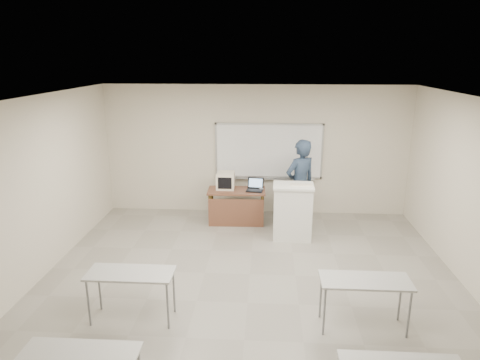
# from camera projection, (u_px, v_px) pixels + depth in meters

# --- Properties ---
(floor) EXTENTS (7.00, 8.00, 0.01)m
(floor) POSITION_uv_depth(u_px,v_px,m) (247.00, 303.00, 6.48)
(floor) COLOR gray
(floor) RESTS_ON ground
(whiteboard) EXTENTS (2.48, 0.10, 1.31)m
(whiteboard) POSITION_uv_depth(u_px,v_px,m) (269.00, 152.00, 9.86)
(whiteboard) COLOR white
(whiteboard) RESTS_ON floor
(student_desks) EXTENTS (4.40, 2.20, 0.73)m
(student_desks) POSITION_uv_depth(u_px,v_px,m) (242.00, 316.00, 5.00)
(student_desks) COLOR #A5A5A0
(student_desks) RESTS_ON floor
(instructor_desk) EXTENTS (1.27, 0.63, 0.75)m
(instructor_desk) POSITION_uv_depth(u_px,v_px,m) (236.00, 201.00, 9.42)
(instructor_desk) COLOR brown
(instructor_desk) RESTS_ON floor
(podium) EXTENTS (0.80, 0.59, 1.13)m
(podium) POSITION_uv_depth(u_px,v_px,m) (293.00, 211.00, 8.67)
(podium) COLOR white
(podium) RESTS_ON floor
(crt_monitor) EXTENTS (0.40, 0.45, 0.38)m
(crt_monitor) POSITION_uv_depth(u_px,v_px,m) (226.00, 180.00, 9.55)
(crt_monitor) COLOR beige
(crt_monitor) RESTS_ON instructor_desk
(laptop) EXTENTS (0.35, 0.33, 0.26)m
(laptop) POSITION_uv_depth(u_px,v_px,m) (255.00, 188.00, 9.43)
(laptop) COLOR black
(laptop) RESTS_ON instructor_desk
(mouse) EXTENTS (0.11, 0.08, 0.04)m
(mouse) POSITION_uv_depth(u_px,v_px,m) (261.00, 189.00, 9.47)
(mouse) COLOR gray
(mouse) RESTS_ON instructor_desk
(keyboard) EXTENTS (0.43, 0.15, 0.02)m
(keyboard) POSITION_uv_depth(u_px,v_px,m) (301.00, 185.00, 8.48)
(keyboard) COLOR beige
(keyboard) RESTS_ON podium
(presenter) EXTENTS (0.85, 0.78, 1.95)m
(presenter) POSITION_uv_depth(u_px,v_px,m) (300.00, 185.00, 9.07)
(presenter) COLOR black
(presenter) RESTS_ON floor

